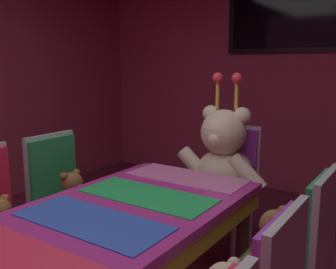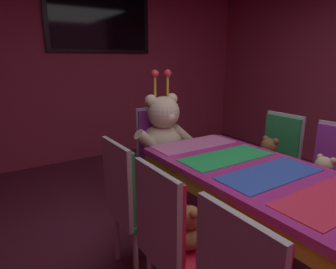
# 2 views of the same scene
# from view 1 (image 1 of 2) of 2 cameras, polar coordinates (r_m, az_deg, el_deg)

# --- Properties ---
(wall_back) EXTENTS (5.20, 0.12, 2.80)m
(wall_back) POSITION_cam_1_polar(r_m,az_deg,el_deg) (4.54, 18.69, 9.12)
(wall_back) COLOR #99334C
(wall_back) RESTS_ON ground_plane
(banquet_table) EXTENTS (0.90, 2.02, 0.75)m
(banquet_table) POSITION_cam_1_polar(r_m,az_deg,el_deg) (1.87, -11.41, -15.19)
(banquet_table) COLOR #B22D8C
(banquet_table) RESTS_ON ground_plane
(teddy_left_1) EXTENTS (0.22, 0.28, 0.26)m
(teddy_left_1) POSITION_cam_1_polar(r_m,az_deg,el_deg) (2.40, -23.90, -12.08)
(teddy_left_1) COLOR olive
(teddy_left_1) RESTS_ON chair_left_1
(chair_left_2) EXTENTS (0.42, 0.41, 0.98)m
(chair_left_2) POSITION_cam_1_polar(r_m,az_deg,el_deg) (2.78, -16.07, -7.98)
(chair_left_2) COLOR #268C4C
(chair_left_2) RESTS_ON ground_plane
(teddy_left_2) EXTENTS (0.24, 0.31, 0.29)m
(teddy_left_2) POSITION_cam_1_polar(r_m,az_deg,el_deg) (2.68, -14.05, -8.86)
(teddy_left_2) COLOR brown
(teddy_left_2) RESTS_ON chair_left_2
(chair_right_2) EXTENTS (0.42, 0.41, 0.98)m
(chair_right_2) POSITION_cam_1_polar(r_m,az_deg,el_deg) (1.96, 19.84, -16.15)
(chair_right_2) COLOR #268C4C
(chair_right_2) RESTS_ON ground_plane
(teddy_right_2) EXTENTS (0.26, 0.33, 0.32)m
(teddy_right_2) POSITION_cam_1_polar(r_m,az_deg,el_deg) (2.00, 15.63, -15.51)
(teddy_right_2) COLOR brown
(teddy_right_2) RESTS_ON chair_right_2
(throne_chair) EXTENTS (0.41, 0.42, 0.98)m
(throne_chair) POSITION_cam_1_polar(r_m,az_deg,el_deg) (3.09, 9.50, -5.87)
(throne_chair) COLOR purple
(throne_chair) RESTS_ON ground_plane
(king_teddy_bear) EXTENTS (0.73, 0.57, 0.94)m
(king_teddy_bear) POSITION_cam_1_polar(r_m,az_deg,el_deg) (2.90, 8.17, -3.58)
(king_teddy_bear) COLOR beige
(king_teddy_bear) RESTS_ON throne_chair
(wall_tv) EXTENTS (1.56, 0.06, 0.91)m
(wall_tv) POSITION_cam_1_polar(r_m,az_deg,el_deg) (4.49, 18.85, 17.44)
(wall_tv) COLOR black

